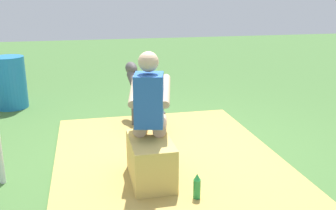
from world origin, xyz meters
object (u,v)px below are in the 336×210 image
object	(u,v)px
pony_standing	(145,94)
water_barrel	(10,82)
person_seated	(150,109)
hay_bale	(151,161)
soda_bottle	(197,187)

from	to	relation	value
pony_standing	water_barrel	xyz separation A→B (m)	(1.56, 2.06, -0.09)
water_barrel	pony_standing	bearing A→B (deg)	-127.25
person_seated	pony_standing	distance (m)	1.45
hay_bale	pony_standing	bearing A→B (deg)	-7.41
person_seated	water_barrel	bearing A→B (deg)	32.15
hay_bale	pony_standing	world-z (taller)	pony_standing
hay_bale	water_barrel	bearing A→B (deg)	30.45
person_seated	soda_bottle	world-z (taller)	person_seated
soda_bottle	hay_bale	bearing A→B (deg)	38.47
person_seated	water_barrel	distance (m)	3.54
water_barrel	hay_bale	bearing A→B (deg)	-149.55
hay_bale	water_barrel	world-z (taller)	water_barrel
hay_bale	person_seated	size ratio (longest dim) A/B	0.53
hay_bale	person_seated	distance (m)	0.54
person_seated	pony_standing	world-z (taller)	person_seated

